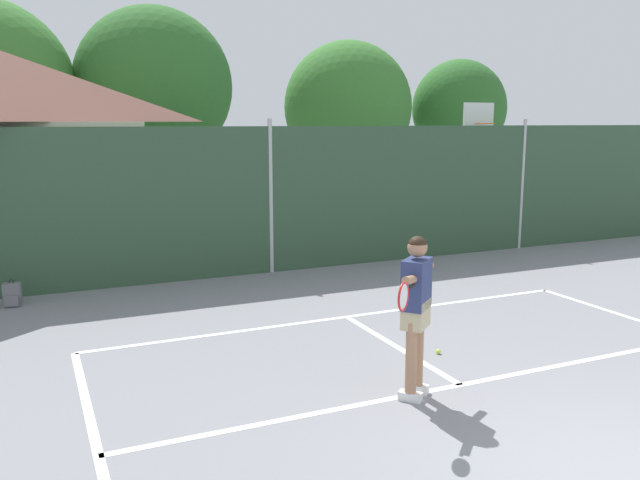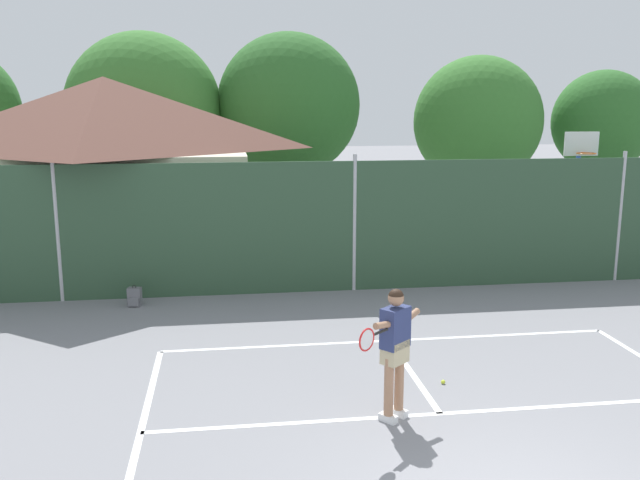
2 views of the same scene
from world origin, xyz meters
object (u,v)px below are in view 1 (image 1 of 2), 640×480
object	(u,v)px
tennis_ball	(438,352)
backpack_grey	(12,295)
basketball_hoop	(476,152)
tennis_player	(416,302)

from	to	relation	value
tennis_ball	backpack_grey	distance (m)	7.19
backpack_grey	basketball_hoop	bearing A→B (deg)	9.49
basketball_hoop	tennis_player	world-z (taller)	basketball_hoop
basketball_hoop	tennis_player	bearing A→B (deg)	-130.74
basketball_hoop	tennis_ball	world-z (taller)	basketball_hoop
tennis_ball	backpack_grey	size ratio (longest dim) A/B	0.14
basketball_hoop	backpack_grey	size ratio (longest dim) A/B	7.67
tennis_player	basketball_hoop	bearing A→B (deg)	49.26
basketball_hoop	tennis_ball	distance (m)	9.07
tennis_player	backpack_grey	distance (m)	7.35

